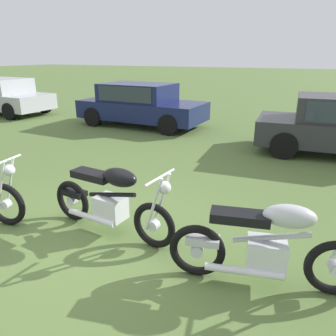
% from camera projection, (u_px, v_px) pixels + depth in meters
% --- Properties ---
extents(ground_plane, '(120.00, 120.00, 0.00)m').
position_uv_depth(ground_plane, '(97.00, 243.00, 4.31)').
color(ground_plane, '#567038').
extents(motorcycle_black, '(2.06, 0.64, 1.02)m').
position_uv_depth(motorcycle_black, '(110.00, 201.00, 4.40)').
color(motorcycle_black, black).
rests_on(motorcycle_black, ground).
extents(motorcycle_silver, '(2.01, 0.82, 1.02)m').
position_uv_depth(motorcycle_silver, '(268.00, 245.00, 3.38)').
color(motorcycle_silver, black).
rests_on(motorcycle_silver, ground).
extents(car_navy, '(4.36, 2.01, 1.43)m').
position_uv_depth(car_navy, '(140.00, 102.00, 11.16)').
color(car_navy, '#161E4C').
rests_on(car_navy, ground).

